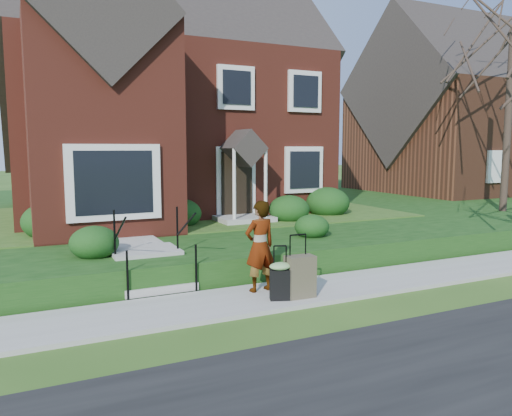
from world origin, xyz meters
TOP-DOWN VIEW (x-y plane):
  - ground at (0.00, 0.00)m, footprint 120.00×120.00m
  - sidewalk at (0.00, 0.00)m, footprint 60.00×1.60m
  - terrace at (4.00, 10.90)m, footprint 44.00×20.00m
  - walkway at (-2.50, 5.00)m, footprint 1.20×6.00m
  - main_house at (-0.21, 9.61)m, footprint 10.40×10.20m
  - neighbour_house at (16.00, 11.00)m, footprint 9.40×8.00m
  - front_steps at (-2.50, 1.84)m, footprint 1.40×2.02m
  - foundation_shrubs at (0.36, 5.02)m, footprint 9.99×4.54m
  - woman at (-0.75, 0.31)m, footprint 0.68×0.49m
  - suitcase_black at (-0.67, -0.36)m, footprint 0.50×0.46m
  - suitcase_olive at (-0.27, -0.38)m, footprint 0.55×0.32m

SIDE VIEW (x-z plane):
  - ground at x=0.00m, z-range 0.00..0.00m
  - sidewalk at x=0.00m, z-range 0.00..0.08m
  - terrace at x=4.00m, z-range 0.00..0.60m
  - suitcase_black at x=-0.67m, z-range -0.03..0.96m
  - suitcase_olive at x=-0.27m, z-range -0.11..1.05m
  - front_steps at x=-2.50m, z-range -0.28..1.22m
  - walkway at x=-2.50m, z-range 0.60..0.66m
  - woman at x=-0.75m, z-range 0.08..1.83m
  - foundation_shrubs at x=0.36m, z-range 0.54..1.56m
  - neighbour_house at x=16.00m, z-range 0.65..9.85m
  - main_house at x=-0.21m, z-range 0.56..9.96m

